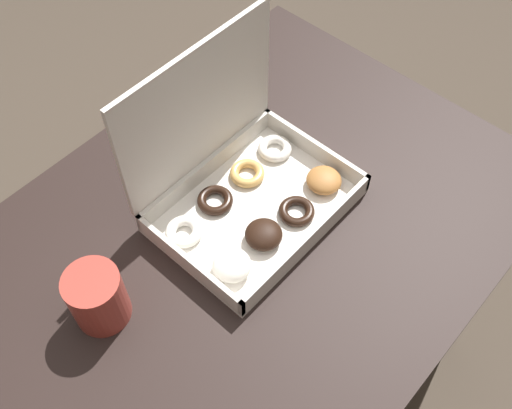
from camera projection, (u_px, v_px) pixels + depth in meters
ground_plane at (250, 378)px, 1.56m from camera, size 8.00×8.00×0.00m
dining_table at (248, 269)px, 1.08m from camera, size 0.97×0.70×0.71m
donut_box at (240, 181)px, 0.97m from camera, size 0.32×0.24×0.28m
coffee_mug at (97, 297)px, 0.85m from camera, size 0.08×0.08×0.10m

